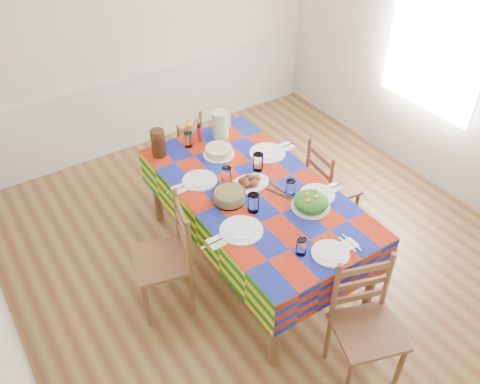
# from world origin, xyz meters

# --- Properties ---
(room) EXTENTS (4.58, 5.08, 2.78)m
(room) POSITION_xyz_m (0.00, 0.00, 1.35)
(room) COLOR brown
(room) RESTS_ON ground
(wainscot) EXTENTS (4.41, 0.06, 0.92)m
(wainscot) POSITION_xyz_m (0.00, 2.48, 0.49)
(wainscot) COLOR silver
(wainscot) RESTS_ON room
(window_right) EXTENTS (0.00, 1.40, 1.40)m
(window_right) POSITION_xyz_m (2.23, 0.30, 1.50)
(window_right) COLOR white
(window_right) RESTS_ON room
(dining_table) EXTENTS (1.18, 2.19, 0.85)m
(dining_table) POSITION_xyz_m (-0.13, 0.04, 0.76)
(dining_table) COLOR brown
(dining_table) RESTS_ON room
(setting_near_head) EXTENTS (0.46, 0.31, 0.14)m
(setting_near_head) POSITION_xyz_m (-0.16, -0.84, 0.88)
(setting_near_head) COLOR white
(setting_near_head) RESTS_ON dining_table
(setting_left_near) EXTENTS (0.62, 0.37, 0.16)m
(setting_left_near) POSITION_xyz_m (-0.45, -0.27, 0.89)
(setting_left_near) COLOR white
(setting_left_near) RESTS_ON dining_table
(setting_left_far) EXTENTS (0.56, 0.33, 0.15)m
(setting_left_far) POSITION_xyz_m (-0.41, 0.35, 0.89)
(setting_left_far) COLOR white
(setting_left_far) RESTS_ON dining_table
(setting_right_near) EXTENTS (0.56, 0.32, 0.14)m
(setting_right_near) POSITION_xyz_m (0.20, -0.26, 0.88)
(setting_right_near) COLOR white
(setting_right_near) RESTS_ON dining_table
(setting_right_far) EXTENTS (0.64, 0.37, 0.16)m
(setting_right_far) POSITION_xyz_m (0.19, 0.36, 0.89)
(setting_right_far) COLOR white
(setting_right_far) RESTS_ON dining_table
(meat_platter) EXTENTS (0.36, 0.26, 0.07)m
(meat_platter) POSITION_xyz_m (-0.14, 0.12, 0.88)
(meat_platter) COLOR white
(meat_platter) RESTS_ON dining_table
(salad_platter) EXTENTS (0.32, 0.32, 0.13)m
(salad_platter) POSITION_xyz_m (0.11, -0.40, 0.90)
(salad_platter) COLOR white
(salad_platter) RESTS_ON dining_table
(pasta_bowl) EXTENTS (0.27, 0.27, 0.10)m
(pasta_bowl) POSITION_xyz_m (-0.40, 0.04, 0.90)
(pasta_bowl) COLOR white
(pasta_bowl) RESTS_ON dining_table
(cake) EXTENTS (0.29, 0.29, 0.08)m
(cake) POSITION_xyz_m (-0.13, 0.65, 0.89)
(cake) COLOR white
(cake) RESTS_ON dining_table
(serving_utensils) EXTENTS (0.15, 0.34, 0.01)m
(serving_utensils) POSITION_xyz_m (0.02, -0.10, 0.86)
(serving_utensils) COLOR black
(serving_utensils) RESTS_ON dining_table
(flower_vase) EXTENTS (0.17, 0.14, 0.27)m
(flower_vase) POSITION_xyz_m (-0.29, 0.94, 0.97)
(flower_vase) COLOR white
(flower_vase) RESTS_ON dining_table
(hot_sauce) EXTENTS (0.05, 0.05, 0.19)m
(hot_sauce) POSITION_xyz_m (-0.16, 0.96, 0.95)
(hot_sauce) COLOR red
(hot_sauce) RESTS_ON dining_table
(green_pitcher) EXTENTS (0.16, 0.16, 0.27)m
(green_pitcher) POSITION_xyz_m (0.05, 0.91, 0.99)
(green_pitcher) COLOR #ABD596
(green_pitcher) RESTS_ON dining_table
(tea_pitcher) EXTENTS (0.13, 0.13, 0.26)m
(tea_pitcher) POSITION_xyz_m (-0.59, 0.95, 0.99)
(tea_pitcher) COLOR #321A0B
(tea_pitcher) RESTS_ON dining_table
(name_card) EXTENTS (0.09, 0.03, 0.02)m
(name_card) POSITION_xyz_m (-0.14, -1.00, 0.86)
(name_card) COLOR white
(name_card) RESTS_ON dining_table
(chair_near) EXTENTS (0.58, 0.57, 1.06)m
(chair_near) POSITION_xyz_m (-0.12, -1.34, 0.52)
(chair_near) COLOR brown
(chair_near) RESTS_ON room
(chair_far) EXTENTS (0.51, 0.49, 0.90)m
(chair_far) POSITION_xyz_m (-0.12, 1.43, 0.44)
(chair_far) COLOR brown
(chair_far) RESTS_ON room
(chair_left) EXTENTS (0.55, 0.56, 1.06)m
(chair_left) POSITION_xyz_m (-1.01, 0.03, 0.52)
(chair_left) COLOR brown
(chair_left) RESTS_ON room
(chair_right) EXTENTS (0.46, 0.48, 0.99)m
(chair_right) POSITION_xyz_m (0.74, 0.04, 0.49)
(chair_right) COLOR brown
(chair_right) RESTS_ON room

